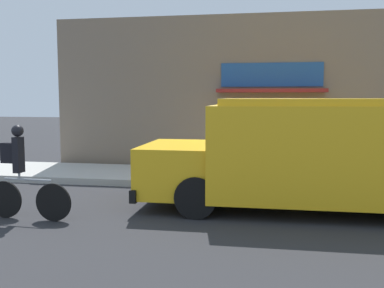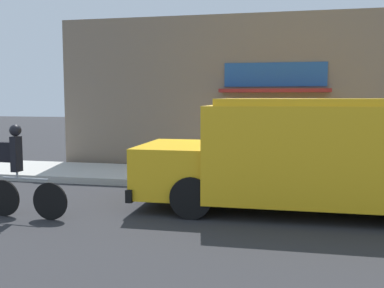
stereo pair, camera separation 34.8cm
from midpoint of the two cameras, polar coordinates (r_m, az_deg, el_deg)
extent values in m
plane|color=#2B2B2D|center=(10.48, 7.24, -6.03)|extent=(70.00, 70.00, 0.00)
cube|color=#ADAAA3|center=(11.65, 7.58, -4.40)|extent=(28.00, 2.41, 0.17)
cube|color=#756656|center=(13.01, 8.05, 6.30)|extent=(12.36, 0.18, 4.51)
cube|color=#1E4C93|center=(12.91, 9.29, 8.69)|extent=(2.83, 0.05, 0.66)
cube|color=maroon|center=(12.57, 9.22, 6.71)|extent=(2.97, 0.68, 0.10)
cube|color=yellow|center=(8.90, 17.39, -0.95)|extent=(4.91, 2.34, 1.75)
cube|color=yellow|center=(9.09, -2.70, -3.05)|extent=(1.40, 2.12, 0.96)
cube|color=yellow|center=(8.84, 17.58, 5.11)|extent=(4.51, 2.15, 0.13)
cube|color=black|center=(9.32, -6.61, -5.24)|extent=(0.14, 2.25, 0.24)
cube|color=red|center=(10.20, 8.88, 0.60)|extent=(0.03, 0.44, 0.44)
cylinder|color=black|center=(10.02, 1.34, -4.33)|extent=(0.76, 0.27, 0.76)
cylinder|color=black|center=(8.11, -0.73, -6.79)|extent=(0.76, 0.27, 0.76)
cylinder|color=black|center=(8.34, -18.34, -7.06)|extent=(0.67, 0.07, 0.67)
cylinder|color=black|center=(8.88, -23.73, -6.47)|extent=(0.67, 0.07, 0.67)
cylinder|color=#999EA3|center=(8.53, -21.22, -4.23)|extent=(0.93, 0.08, 0.04)
cylinder|color=#999EA3|center=(8.61, -22.17, -3.76)|extent=(0.04, 0.04, 0.12)
cube|color=black|center=(8.56, -22.27, -1.28)|extent=(0.13, 0.21, 0.63)
sphere|color=black|center=(8.52, -22.39, 1.57)|extent=(0.21, 0.21, 0.21)
cube|color=black|center=(8.67, -23.30, -1.04)|extent=(0.27, 0.15, 0.36)
camera|label=1|loc=(0.17, -90.97, -0.10)|focal=42.00mm
camera|label=2|loc=(0.17, 89.03, 0.10)|focal=42.00mm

